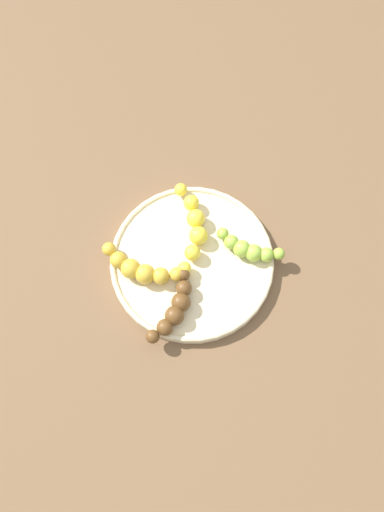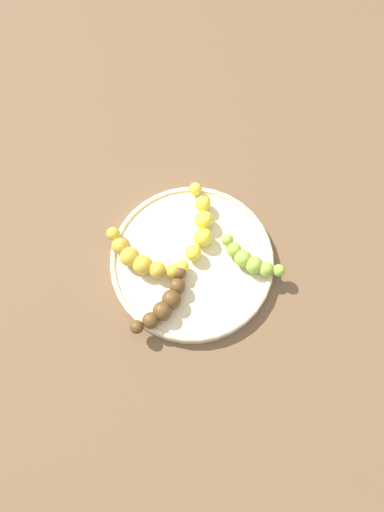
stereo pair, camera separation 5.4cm
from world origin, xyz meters
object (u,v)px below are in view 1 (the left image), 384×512
at_px(banana_overripe, 175,308).
at_px(banana_spotted, 139,268).
at_px(fruit_bowl, 192,261).
at_px(banana_yellow, 194,227).
at_px(banana_green, 249,249).

bearing_deg(banana_overripe, banana_spotted, 157.12).
xyz_separation_m(fruit_bowl, banana_overripe, (0.02, 0.09, 0.02)).
relative_size(banana_yellow, banana_spotted, 1.19).
xyz_separation_m(banana_yellow, banana_green, (-0.10, 0.03, -0.00)).
xyz_separation_m(banana_yellow, banana_spotted, (0.08, 0.08, 0.00)).
height_order(banana_yellow, banana_spotted, banana_spotted).
bearing_deg(banana_overripe, fruit_bowl, 97.72).
distance_m(banana_yellow, banana_overripe, 0.14).
xyz_separation_m(banana_yellow, banana_overripe, (0.02, 0.14, -0.00)).
bearing_deg(banana_yellow, banana_overripe, -104.73).
height_order(banana_yellow, banana_overripe, same).
distance_m(banana_spotted, banana_green, 0.19).
bearing_deg(banana_overripe, banana_green, 64.73).
height_order(fruit_bowl, banana_spotted, banana_spotted).
distance_m(banana_spotted, banana_overripe, 0.09).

